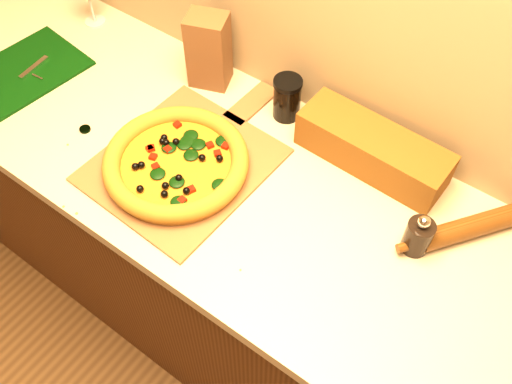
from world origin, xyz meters
name	(u,v)px	position (x,y,z in m)	size (l,w,h in m)	color
cabinet	(279,290)	(0.00, 1.43, 0.43)	(2.80, 0.65, 0.86)	#40200D
countertop	(284,208)	(0.00, 1.43, 0.88)	(2.84, 0.68, 0.04)	beige
pizza_peel	(187,161)	(-0.28, 1.38, 0.90)	(0.42, 0.61, 0.01)	brown
pizza	(176,162)	(-0.28, 1.35, 0.93)	(0.38, 0.38, 0.05)	#B2682C
cutting_board	(21,72)	(-0.91, 1.35, 0.91)	(0.29, 0.38, 0.03)	black
bottle_cap	(85,129)	(-0.58, 1.30, 0.90)	(0.03, 0.03, 0.01)	black
pepper_grinder	(418,236)	(0.32, 1.50, 0.95)	(0.06, 0.06, 0.12)	black
rolling_pin	(472,227)	(0.41, 1.61, 0.93)	(0.24, 0.33, 0.05)	#522E0E
bread_bag	(373,149)	(0.11, 1.66, 0.95)	(0.40, 0.13, 0.11)	brown
paper_bag	(209,51)	(-0.43, 1.67, 1.01)	(0.11, 0.09, 0.22)	brown
dark_jar	(287,98)	(-0.17, 1.68, 0.96)	(0.08, 0.08, 0.13)	black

